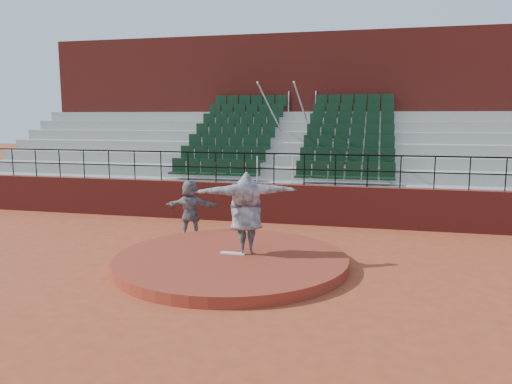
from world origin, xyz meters
TOP-DOWN VIEW (x-y plane):
  - ground at (0.00, 0.00)m, footprint 90.00×90.00m
  - pitchers_mound at (0.00, 0.00)m, footprint 5.50×5.50m
  - pitching_rubber at (0.00, 0.15)m, footprint 0.60×0.15m
  - boundary_wall at (0.00, 5.00)m, footprint 24.00×0.30m
  - wall_railing at (0.00, 5.00)m, footprint 24.04×0.05m
  - seating_deck at (0.00, 8.65)m, footprint 24.00×5.97m
  - press_box_facade at (0.00, 12.60)m, footprint 24.00×3.00m
  - pitcher at (0.29, 0.29)m, footprint 2.50×1.49m
  - fielder at (-1.98, 2.53)m, footprint 1.62×0.71m

SIDE VIEW (x-z plane):
  - ground at x=0.00m, z-range 0.00..0.00m
  - pitchers_mound at x=0.00m, z-range 0.00..0.25m
  - pitching_rubber at x=0.00m, z-range 0.25..0.28m
  - boundary_wall at x=0.00m, z-range 0.00..1.30m
  - fielder at x=-1.98m, z-range 0.00..1.69m
  - pitcher at x=0.29m, z-range 0.25..2.22m
  - seating_deck at x=0.00m, z-range -0.87..3.76m
  - wall_railing at x=0.00m, z-range 1.52..2.54m
  - press_box_facade at x=0.00m, z-range 0.00..7.10m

